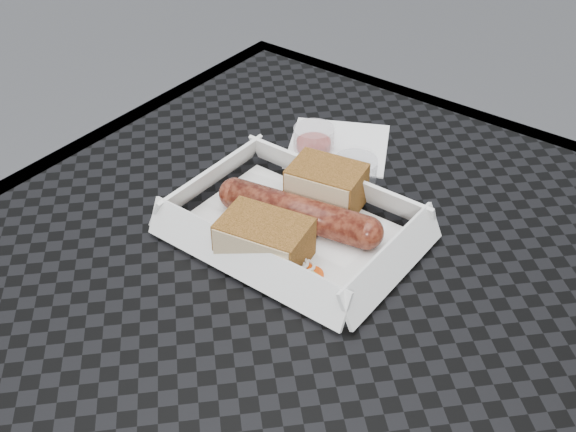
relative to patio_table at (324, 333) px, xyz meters
name	(u,v)px	position (x,y,z in m)	size (l,w,h in m)	color
patio_table	(324,333)	(0.00, 0.00, 0.00)	(0.80, 0.80, 0.74)	black
food_tray	(294,232)	(-0.07, 0.04, 0.08)	(0.22, 0.15, 0.00)	white
bratwurst	(299,212)	(-0.07, 0.05, 0.10)	(0.19, 0.06, 0.03)	maroon
bread_near	(326,186)	(-0.07, 0.10, 0.10)	(0.08, 0.06, 0.05)	brown
bread_far	(264,240)	(-0.07, -0.01, 0.10)	(0.09, 0.06, 0.04)	brown
veg_garnish	(304,272)	(-0.02, -0.01, 0.08)	(0.03, 0.03, 0.00)	#D54209
napkin	(338,146)	(-0.13, 0.21, 0.08)	(0.12, 0.12, 0.00)	white
condiment_cup_sauce	(314,139)	(-0.15, 0.19, 0.09)	(0.05, 0.05, 0.03)	maroon
condiment_cup_empty	(355,171)	(-0.07, 0.16, 0.09)	(0.05, 0.05, 0.03)	silver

